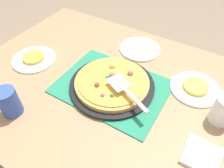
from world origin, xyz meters
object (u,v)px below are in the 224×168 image
object	(u,v)px
plate_near_left	(34,59)
served_slice_right	(196,87)
plate_side	(140,49)
pizza_server	(125,90)
pizza_pan	(112,85)
plate_far_right	(195,89)
served_slice_left	(34,57)
napkin_stack	(201,156)
pizza	(112,82)
cup_corner	(223,110)
cup_near	(9,102)

from	to	relation	value
plate_near_left	served_slice_right	world-z (taller)	served_slice_right
plate_side	pizza_server	size ratio (longest dim) A/B	0.97
plate_side	served_slice_right	world-z (taller)	served_slice_right
served_slice_right	plate_side	bearing A→B (deg)	-22.53
pizza_pan	plate_far_right	size ratio (longest dim) A/B	1.73
plate_side	served_slice_right	bearing A→B (deg)	157.47
served_slice_left	napkin_stack	bearing A→B (deg)	174.60
pizza_pan	plate_far_right	world-z (taller)	pizza_pan
napkin_stack	plate_side	bearing A→B (deg)	-44.88
plate_far_right	plate_side	size ratio (longest dim) A/B	1.00
plate_side	served_slice_left	distance (m)	0.56
pizza	served_slice_left	size ratio (longest dim) A/B	3.00
plate_near_left	napkin_stack	distance (m)	0.88
plate_near_left	served_slice_left	world-z (taller)	served_slice_left
plate_far_right	cup_corner	xyz separation A→B (m)	(-0.12, 0.12, 0.06)
served_slice_left	plate_far_right	bearing A→B (deg)	-163.82
cup_corner	napkin_stack	distance (m)	0.20
pizza_pan	pizza	distance (m)	0.02
plate_side	cup_corner	xyz separation A→B (m)	(-0.46, 0.26, 0.06)
cup_near	napkin_stack	xyz separation A→B (m)	(-0.70, -0.20, -0.05)
plate_near_left	plate_far_right	world-z (taller)	same
cup_corner	napkin_stack	size ratio (longest dim) A/B	1.00
pizza_pan	plate_far_right	distance (m)	0.37
plate_far_right	served_slice_right	xyz separation A→B (m)	(0.00, 0.00, 0.01)
pizza_pan	napkin_stack	xyz separation A→B (m)	(-0.43, 0.13, -0.01)
pizza	plate_far_right	distance (m)	0.37
pizza_pan	pizza_server	xyz separation A→B (m)	(-0.09, 0.04, 0.06)
served_slice_left	pizza_pan	bearing A→B (deg)	-174.53
served_slice_right	napkin_stack	bearing A→B (deg)	109.39
plate_near_left	cup_near	bearing A→B (deg)	121.58
pizza_server	napkin_stack	distance (m)	0.36
cup_near	cup_corner	bearing A→B (deg)	-151.52
plate_side	served_slice_right	xyz separation A→B (m)	(-0.34, 0.14, 0.01)
served_slice_left	plate_near_left	bearing A→B (deg)	-90.00
pizza	plate_side	distance (m)	0.32
cup_near	pizza_server	distance (m)	0.46
plate_near_left	plate_side	distance (m)	0.56
plate_side	plate_near_left	bearing A→B (deg)	40.54
pizza_pan	served_slice_right	distance (m)	0.37
pizza	cup_corner	world-z (taller)	cup_corner
cup_corner	served_slice_left	bearing A→B (deg)	6.84
pizza_pan	cup_corner	xyz separation A→B (m)	(-0.45, -0.06, 0.05)
served_slice_right	cup_corner	world-z (taller)	cup_corner
served_slice_right	cup_corner	size ratio (longest dim) A/B	0.92
plate_far_right	pizza	bearing A→B (deg)	28.96
pizza_server	napkin_stack	size ratio (longest dim) A/B	1.89
plate_near_left	plate_side	world-z (taller)	same
plate_side	served_slice_left	xyz separation A→B (m)	(0.43, 0.36, 0.01)
cup_near	served_slice_left	bearing A→B (deg)	-58.42
plate_side	napkin_stack	distance (m)	0.63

